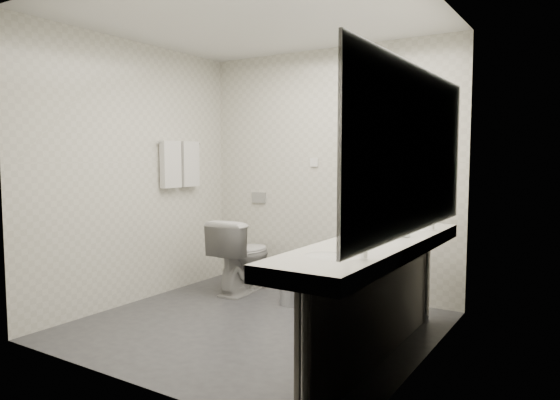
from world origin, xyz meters
The scene contains 31 objects.
floor centered at (0.00, 0.00, 0.00)m, with size 2.80×2.80×0.00m, color #2E2F34.
ceiling centered at (0.00, 0.00, 2.50)m, with size 2.80×2.80×0.00m, color silver.
wall_back centered at (0.00, 1.30, 1.25)m, with size 2.80×2.80×0.00m, color beige.
wall_front centered at (0.00, -1.30, 1.25)m, with size 2.80×2.80×0.00m, color beige.
wall_left centered at (-1.40, 0.00, 1.25)m, with size 2.60×2.60×0.00m, color beige.
wall_right centered at (1.40, 0.00, 1.25)m, with size 2.60×2.60×0.00m, color beige.
vanity_counter centered at (1.12, -0.20, 0.80)m, with size 0.55×2.20×0.10m, color silver.
vanity_panel centered at (1.15, -0.20, 0.38)m, with size 0.03×2.15×0.75m, color gray.
vanity_post_near centered at (1.18, -1.24, 0.38)m, with size 0.06×0.06×0.75m, color silver.
vanity_post_far centered at (1.18, 0.84, 0.38)m, with size 0.06×0.06×0.75m, color silver.
mirror centered at (1.39, -0.20, 1.45)m, with size 0.02×2.20×1.05m, color #B2BCC6.
basin_near centered at (1.12, -0.85, 0.83)m, with size 0.40×0.31×0.05m, color silver.
basin_far centered at (1.12, 0.45, 0.83)m, with size 0.40×0.31×0.05m, color silver.
faucet_near centered at (1.32, -0.85, 0.92)m, with size 0.04×0.04×0.15m, color silver.
faucet_far centered at (1.32, 0.45, 0.92)m, with size 0.04×0.04×0.15m, color silver.
soap_bottle_a centered at (1.10, -0.16, 0.90)m, with size 0.05×0.05×0.10m, color beige.
soap_bottle_b centered at (1.22, 0.00, 0.89)m, with size 0.07×0.07×0.09m, color beige.
soap_bottle_c centered at (1.18, -0.21, 0.91)m, with size 0.05×0.05×0.12m, color beige.
glass_left centered at (1.26, 0.03, 0.90)m, with size 0.06×0.06×0.11m, color silver.
toilet centered at (-0.74, 0.81, 0.38)m, with size 0.43×0.76×0.77m, color silver.
flush_plate centered at (-0.85, 1.29, 0.95)m, with size 0.18×0.02×0.12m, color #B2B5BA.
pedal_bin centered at (-0.06, 0.67, 0.15)m, with size 0.21×0.21×0.29m, color #B2B5BA.
bin_lid centered at (-0.06, 0.67, 0.30)m, with size 0.21×0.21×0.01m, color #B2B5BA.
towel_rail centered at (-1.35, 0.55, 1.55)m, with size 0.02×0.02×0.62m, color silver.
towel_near centered at (-1.34, 0.41, 1.33)m, with size 0.07×0.24×0.48m, color silver.
towel_far centered at (-1.34, 0.69, 1.33)m, with size 0.07×0.24×0.48m, color silver.
dryer_cradle centered at (0.25, 1.27, 1.50)m, with size 0.10×0.04×0.14m, color gray.
dryer_barrel centered at (0.25, 1.20, 1.53)m, with size 0.08×0.08×0.14m, color gray.
dryer_cord centered at (0.25, 1.26, 1.25)m, with size 0.02×0.02×0.35m, color black.
switch_plate_a centered at (-0.15, 1.29, 1.35)m, with size 0.09×0.02×0.09m, color silver.
switch_plate_b centered at (0.55, 1.29, 1.35)m, with size 0.09×0.02×0.09m, color silver.
Camera 1 is at (2.38, -3.37, 1.40)m, focal length 32.51 mm.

